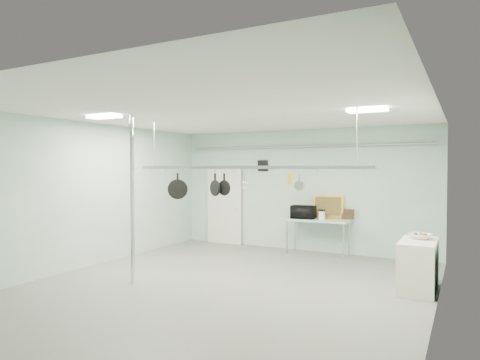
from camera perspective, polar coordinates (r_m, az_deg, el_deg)
The scene contains 25 objects.
floor at distance 8.11m, azimuth -1.90°, elevation -14.04°, with size 8.00×8.00×0.00m, color gray.
ceiling at distance 7.87m, azimuth -1.93°, elevation 8.93°, with size 7.00×8.00×0.02m, color silver.
back_wall at distance 11.45m, azimuth 8.09°, elevation -1.33°, with size 7.00×0.02×3.20m, color silver.
right_wall at distance 6.80m, azimuth 24.53°, elevation -3.50°, with size 0.02×8.00×3.20m, color silver.
door at distance 12.42m, azimuth -2.04°, elevation -3.63°, with size 1.10×0.10×2.20m, color silver.
wall_vent at distance 11.84m, azimuth 3.06°, elevation 1.93°, with size 0.30×0.04×0.30m, color black.
conduit_pipe at distance 11.37m, azimuth 7.96°, elevation 4.45°, with size 0.07×0.07×6.60m, color gray.
chrome_pole at distance 8.35m, azimuth -14.19°, elevation -2.47°, with size 0.08×0.08×3.20m, color silver.
prep_table at distance 10.96m, azimuth 10.34°, elevation -5.50°, with size 1.60×0.70×0.91m.
side_cabinet at distance 8.38m, azimuth 22.67°, elevation -10.48°, with size 0.60×1.20×0.90m, color silver.
pot_rack at distance 7.97m, azimuth 0.40°, elevation 1.91°, with size 4.80×0.06×1.00m.
light_panel_left at distance 8.58m, azimuth -17.67°, elevation 8.04°, with size 0.65×0.30×0.05m, color white.
light_panel_right at distance 7.58m, azimuth 16.60°, elevation 8.91°, with size 0.65×0.30×0.05m, color white.
microwave at distance 10.97m, azimuth 8.45°, elevation -4.24°, with size 0.59×0.40×0.33m, color black.
coffee_canister at distance 10.79m, azimuth 10.85°, elevation -4.66°, with size 0.16×0.16×0.21m, color white.
painting_large at distance 11.16m, azimuth 11.67°, elevation -3.51°, with size 0.78×0.05×0.58m, color gold.
painting_small at distance 11.04m, azimuth 14.17°, elevation -4.44°, with size 0.30×0.04×0.25m, color #352312.
fruit_bowl at distance 8.47m, azimuth 22.92°, elevation -6.93°, with size 0.40×0.40×0.10m, color white.
skillet_left at distance 8.78m, azimuth -8.31°, elevation -0.80°, with size 0.40×0.06×0.53m, color black, non-canonical shape.
skillet_mid at distance 8.28m, azimuth -3.34°, elevation -0.61°, with size 0.31×0.06×0.44m, color black, non-canonical shape.
skillet_right at distance 8.18m, azimuth -2.12°, elevation -0.53°, with size 0.30×0.06×0.41m, color black, non-canonical shape.
whisk at distance 7.96m, azimuth 0.61°, elevation -0.26°, with size 0.15×0.15×0.32m, color #B3B4B8, non-canonical shape.
grater at distance 7.59m, azimuth 6.65°, elevation 0.07°, with size 0.08×0.02×0.20m, color gold, non-canonical shape.
saucepan at distance 7.53m, azimuth 7.91°, elevation -0.30°, with size 0.17×0.09×0.29m, color silver, non-canonical shape.
fruit_cluster at distance 8.47m, azimuth 22.92°, elevation -6.66°, with size 0.24×0.24×0.09m, color #AF2910, non-canonical shape.
Camera 1 is at (3.90, -6.77, 2.19)m, focal length 32.00 mm.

